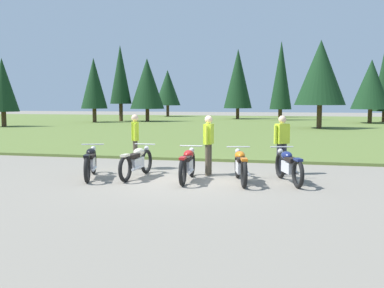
{
  "coord_description": "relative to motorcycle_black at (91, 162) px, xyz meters",
  "views": [
    {
      "loc": [
        2.65,
        -11.14,
        2.08
      ],
      "look_at": [
        0.0,
        0.6,
        0.9
      ],
      "focal_mm": 41.25,
      "sensor_mm": 36.0,
      "label": 1
    }
  ],
  "objects": [
    {
      "name": "motorcycle_orange",
      "position": [
        4.03,
        0.23,
        0.0
      ],
      "size": [
        0.74,
        2.07,
        0.88
      ],
      "color": "black",
      "rests_on": "ground"
    },
    {
      "name": "rider_near_row_end",
      "position": [
        3.01,
        1.2,
        0.51
      ],
      "size": [
        0.24,
        0.55,
        1.67
      ],
      "color": "#4C4233",
      "rests_on": "ground"
    },
    {
      "name": "motorcycle_black",
      "position": [
        0.0,
        0.0,
        0.0
      ],
      "size": [
        0.88,
        2.02,
        0.88
      ],
      "color": "black",
      "rests_on": "ground"
    },
    {
      "name": "motorcycle_navy",
      "position": [
        5.22,
        0.48,
        0.0
      ],
      "size": [
        0.87,
        2.02,
        0.88
      ],
      "color": "black",
      "rests_on": "ground"
    },
    {
      "name": "rider_checking_bike",
      "position": [
        0.62,
        1.81,
        0.51
      ],
      "size": [
        0.33,
        0.52,
        1.67
      ],
      "color": "#4C4233",
      "rests_on": "ground"
    },
    {
      "name": "ground_plane",
      "position": [
        2.61,
        0.26,
        -0.44
      ],
      "size": [
        140.0,
        140.0,
        0.0
      ],
      "primitive_type": "plane",
      "color": "gray"
    },
    {
      "name": "grass_moorland",
      "position": [
        2.61,
        25.9,
        -0.39
      ],
      "size": [
        80.0,
        44.0,
        0.1
      ],
      "primitive_type": "cube",
      "color": "#5B7033",
      "rests_on": "ground"
    },
    {
      "name": "forest_treeline",
      "position": [
        0.65,
        32.16,
        3.65
      ],
      "size": [
        36.85,
        26.98,
        8.17
      ],
      "color": "#47331E",
      "rests_on": "ground"
    },
    {
      "name": "rider_with_back_turned",
      "position": [
        5.01,
        1.77,
        0.51
      ],
      "size": [
        0.44,
        0.4,
        1.67
      ],
      "color": "#2D2D38",
      "rests_on": "ground"
    },
    {
      "name": "motorcycle_red",
      "position": [
        2.65,
        0.17,
        0.0
      ],
      "size": [
        0.62,
        2.1,
        0.88
      ],
      "color": "black",
      "rests_on": "ground"
    },
    {
      "name": "motorcycle_cream",
      "position": [
        1.18,
        0.36,
        0.0
      ],
      "size": [
        0.62,
        2.1,
        0.88
      ],
      "color": "black",
      "rests_on": "ground"
    }
  ]
}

